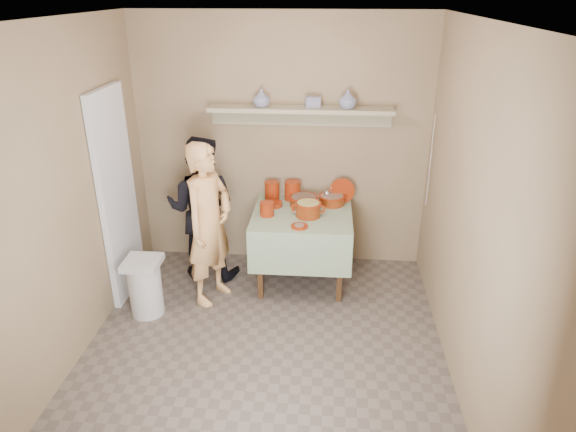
# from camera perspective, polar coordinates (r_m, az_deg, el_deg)

# --- Properties ---
(ground) EXTENTS (3.50, 3.50, 0.00)m
(ground) POSITION_cam_1_polar(r_m,az_deg,el_deg) (4.38, -2.85, -15.47)
(ground) COLOR #61554C
(ground) RESTS_ON ground
(tile_panel) EXTENTS (0.06, 0.70, 2.00)m
(tile_panel) POSITION_cam_1_polar(r_m,az_deg,el_deg) (5.04, -18.40, 2.05)
(tile_panel) COLOR silver
(tile_panel) RESTS_ON ground
(plate_stack_a) EXTENTS (0.15, 0.15, 0.20)m
(plate_stack_a) POSITION_cam_1_polar(r_m,az_deg,el_deg) (5.29, -1.79, 2.76)
(plate_stack_a) COLOR maroon
(plate_stack_a) RESTS_ON serving_table
(plate_stack_b) EXTENTS (0.16, 0.16, 0.20)m
(plate_stack_b) POSITION_cam_1_polar(r_m,az_deg,el_deg) (5.31, 0.50, 2.85)
(plate_stack_b) COLOR maroon
(plate_stack_b) RESTS_ON serving_table
(bowl_stack) EXTENTS (0.14, 0.14, 0.14)m
(bowl_stack) POSITION_cam_1_polar(r_m,az_deg,el_deg) (4.95, -2.35, 0.80)
(bowl_stack) COLOR maroon
(bowl_stack) RESTS_ON serving_table
(empty_bowl) EXTENTS (0.16, 0.16, 0.05)m
(empty_bowl) POSITION_cam_1_polar(r_m,az_deg,el_deg) (5.17, -1.55, 1.34)
(empty_bowl) COLOR maroon
(empty_bowl) RESTS_ON serving_table
(propped_lid) EXTENTS (0.26, 0.08, 0.26)m
(propped_lid) POSITION_cam_1_polar(r_m,az_deg,el_deg) (5.27, 6.00, 2.79)
(propped_lid) COLOR maroon
(propped_lid) RESTS_ON serving_table
(vase_right) EXTENTS (0.22, 0.22, 0.18)m
(vase_right) POSITION_cam_1_polar(r_m,az_deg,el_deg) (5.04, 6.67, 12.78)
(vase_right) COLOR navy
(vase_right) RESTS_ON wall_shelf
(vase_left) EXTENTS (0.22, 0.22, 0.17)m
(vase_left) POSITION_cam_1_polar(r_m,az_deg,el_deg) (5.08, -2.98, 12.97)
(vase_left) COLOR navy
(vase_left) RESTS_ON wall_shelf
(ceramic_box) EXTENTS (0.16, 0.13, 0.10)m
(ceramic_box) POSITION_cam_1_polar(r_m,az_deg,el_deg) (5.09, 2.74, 12.56)
(ceramic_box) COLOR navy
(ceramic_box) RESTS_ON wall_shelf
(person_cook) EXTENTS (0.58, 0.68, 1.57)m
(person_cook) POSITION_cam_1_polar(r_m,az_deg,el_deg) (4.79, -8.77, -0.94)
(person_cook) COLOR #E5A663
(person_cook) RESTS_ON ground
(person_helper) EXTENTS (0.75, 0.60, 1.49)m
(person_helper) POSITION_cam_1_polar(r_m,az_deg,el_deg) (5.23, -9.58, 0.82)
(person_helper) COLOR black
(person_helper) RESTS_ON ground
(room_shell) EXTENTS (3.04, 3.54, 2.62)m
(room_shell) POSITION_cam_1_polar(r_m,az_deg,el_deg) (3.57, -3.38, 4.83)
(room_shell) COLOR #967D5C
(room_shell) RESTS_ON ground
(serving_table) EXTENTS (0.97, 0.97, 0.76)m
(serving_table) POSITION_cam_1_polar(r_m,az_deg,el_deg) (5.10, 1.60, -0.76)
(serving_table) COLOR #4C2D16
(serving_table) RESTS_ON ground
(cazuela_meat_a) EXTENTS (0.30, 0.30, 0.10)m
(cazuela_meat_a) POSITION_cam_1_polar(r_m,az_deg,el_deg) (5.18, 1.75, 1.78)
(cazuela_meat_a) COLOR #622009
(cazuela_meat_a) RESTS_ON serving_table
(cazuela_meat_b) EXTENTS (0.28, 0.28, 0.10)m
(cazuela_meat_b) POSITION_cam_1_polar(r_m,az_deg,el_deg) (5.23, 4.90, 1.92)
(cazuela_meat_b) COLOR #622009
(cazuela_meat_b) RESTS_ON serving_table
(ladle) EXTENTS (0.08, 0.26, 0.19)m
(ladle) POSITION_cam_1_polar(r_m,az_deg,el_deg) (5.22, 4.38, 2.54)
(ladle) COLOR silver
(ladle) RESTS_ON cazuela_meat_b
(cazuela_rice) EXTENTS (0.33, 0.25, 0.14)m
(cazuela_rice) POSITION_cam_1_polar(r_m,az_deg,el_deg) (4.93, 2.26, 0.89)
(cazuela_rice) COLOR #622009
(cazuela_rice) RESTS_ON serving_table
(front_plate) EXTENTS (0.16, 0.16, 0.03)m
(front_plate) POSITION_cam_1_polar(r_m,az_deg,el_deg) (4.73, 1.27, -1.13)
(front_plate) COLOR maroon
(front_plate) RESTS_ON serving_table
(wall_shelf) EXTENTS (1.80, 0.25, 0.21)m
(wall_shelf) POSITION_cam_1_polar(r_m,az_deg,el_deg) (5.12, 1.40, 11.56)
(wall_shelf) COLOR tan
(wall_shelf) RESTS_ON room_shell
(trash_bin) EXTENTS (0.32, 0.32, 0.56)m
(trash_bin) POSITION_cam_1_polar(r_m,az_deg,el_deg) (4.91, -15.57, -7.54)
(trash_bin) COLOR silver
(trash_bin) RESTS_ON ground
(electrical_cord) EXTENTS (0.01, 0.05, 0.90)m
(electrical_cord) POSITION_cam_1_polar(r_m,az_deg,el_deg) (5.16, 15.54, 5.88)
(electrical_cord) COLOR silver
(electrical_cord) RESTS_ON wall_shelf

